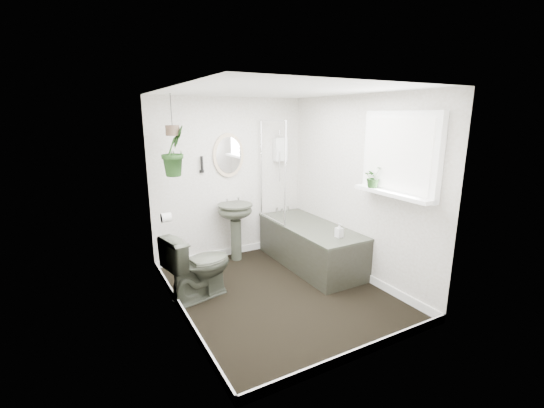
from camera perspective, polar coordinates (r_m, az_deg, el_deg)
floor at (r=4.47m, az=0.95°, el=-13.72°), size 2.30×2.80×0.02m
ceiling at (r=3.97m, az=1.09°, el=17.46°), size 2.30×2.80×0.02m
wall_back at (r=5.31m, az=-6.58°, el=3.90°), size 2.30×0.02×2.30m
wall_front at (r=2.97m, az=14.69°, el=-4.45°), size 2.30×0.02×2.30m
wall_left at (r=3.65m, az=-15.00°, el=-1.08°), size 0.02×2.80×2.30m
wall_right at (r=4.74m, az=13.29°, el=2.41°), size 0.02×2.80×2.30m
skirting at (r=4.45m, az=0.96°, el=-13.03°), size 2.30×2.80×0.10m
bathtub at (r=5.13m, az=5.99°, el=-6.40°), size 0.72×1.72×0.58m
bath_screen at (r=5.12m, az=0.08°, el=5.09°), size 0.04×0.72×1.40m
shower_box at (r=5.55m, az=1.33°, el=8.58°), size 0.20×0.10×0.35m
oval_mirror at (r=5.22m, az=-6.81°, el=7.60°), size 0.46×0.03×0.62m
wall_sconce at (r=5.08m, az=-10.94°, el=6.15°), size 0.04×0.04×0.22m
toilet_roll_holder at (r=4.39m, az=-16.28°, el=-2.05°), size 0.11×0.11×0.11m
window_recess at (r=4.13m, az=19.46°, el=7.37°), size 0.08×1.00×0.90m
window_sill at (r=4.14m, az=18.35°, el=1.58°), size 0.18×1.00×0.04m
window_blinds at (r=4.10m, az=19.04°, el=7.36°), size 0.01×0.86×0.76m
toilet at (r=4.28m, az=-11.42°, el=-9.40°), size 0.84×0.59×0.78m
pedestal_sink at (r=5.27m, az=-5.69°, el=-4.37°), size 0.51×0.45×0.84m
sill_plant at (r=4.29m, az=15.63°, el=4.11°), size 0.22×0.20×0.24m
hanging_plant at (r=4.54m, az=-15.16°, el=8.04°), size 0.42×0.42×0.60m
soap_bottle at (r=4.58m, az=10.50°, el=-4.07°), size 0.08×0.08×0.18m
hanging_pot at (r=4.52m, az=-15.35°, el=11.07°), size 0.16×0.16×0.12m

